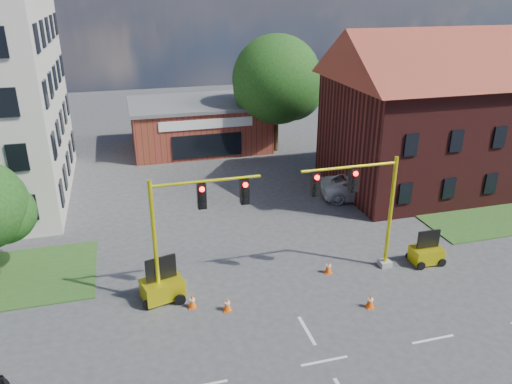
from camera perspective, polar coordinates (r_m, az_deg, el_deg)
ground at (r=21.39m, az=7.83°, el=-18.59°), size 120.00×120.00×0.00m
brick_shop at (r=46.66m, az=-6.53°, el=7.71°), size 12.40×8.40×4.30m
townhouse_row at (r=40.30m, az=23.44°, el=9.16°), size 21.00×11.00×11.50m
tree_large at (r=44.62m, az=2.85°, el=12.41°), size 8.14×7.76×10.31m
signal_mast_west at (r=23.09m, az=-7.57°, el=-3.55°), size 5.30×0.60×6.20m
signal_mast_east at (r=25.57m, az=12.09°, el=-1.20°), size 5.30×0.60×6.20m
trailer_west at (r=24.66m, az=-10.65°, el=-10.59°), size 2.16×1.70×2.17m
trailer_east at (r=28.73m, az=18.89°, el=-6.64°), size 1.66×1.14×1.86m
cone_a at (r=24.05m, az=-7.31°, el=-12.28°), size 0.40×0.40×0.70m
cone_b at (r=23.71m, az=-3.31°, el=-12.67°), size 0.40×0.40×0.70m
cone_c at (r=24.46m, az=12.92°, el=-12.06°), size 0.40×0.40×0.70m
cone_d at (r=26.70m, az=8.28°, el=-8.49°), size 0.40×0.40×0.70m
pickup_white at (r=36.09m, az=12.13°, el=0.64°), size 6.46×3.87×1.68m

